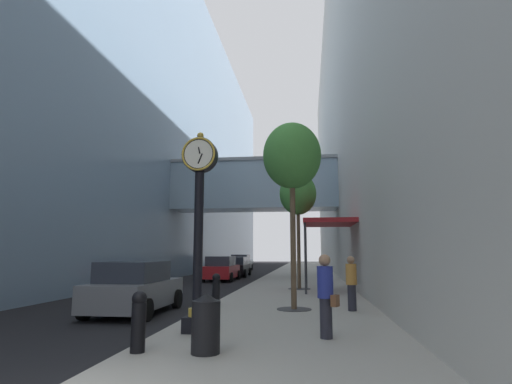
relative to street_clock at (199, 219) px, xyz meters
name	(u,v)px	position (x,y,z in m)	size (l,w,h in m)	color
ground_plane	(264,278)	(-0.87, 21.85, -2.72)	(110.00, 110.00, 0.00)	black
sidewalk_right	(302,275)	(1.93, 24.85, -2.65)	(5.61, 80.00, 0.14)	#9E998E
building_block_left	(147,123)	(-12.05, 24.82, 11.00)	(21.67, 80.00, 27.54)	#758EA8
building_block_right	(384,110)	(9.24, 24.85, 11.31)	(9.00, 80.00, 28.04)	#B7B2A8
street_clock	(199,219)	(0.00, 0.00, 0.00)	(0.84, 0.55, 4.69)	black
bollard_nearest	(139,320)	(-0.54, -1.94, -2.01)	(0.28, 0.28, 1.09)	black
bollard_third	(216,289)	(-0.54, 4.30, -2.01)	(0.28, 0.28, 1.09)	black
street_tree_near	(292,157)	(2.07, 3.95, 2.36)	(1.94, 1.94, 6.11)	#333335
street_tree_mid_near	(298,195)	(2.07, 11.17, 2.11)	(1.87, 1.87, 5.83)	#333335
trash_bin	(206,322)	(0.69, -1.85, -2.04)	(0.53, 0.53, 1.05)	black
pedestrian_walking	(326,293)	(2.91, -0.29, -1.65)	(0.52, 0.46, 1.75)	#23232D
pedestrian_by_clock	(351,282)	(3.87, 3.88, -1.69)	(0.41, 0.41, 1.68)	#23232D
storefront_awning	(328,224)	(3.50, 10.30, 0.57)	(2.40, 3.60, 3.30)	maroon
car_red_near	(221,269)	(-3.43, 18.29, -1.91)	(2.09, 4.14, 1.66)	#AD191E
car_silver_mid	(241,263)	(-4.58, 33.24, -1.90)	(2.12, 4.24, 1.69)	#B7BABF
car_grey_far	(135,288)	(-2.98, 3.33, -1.92)	(2.10, 4.03, 1.64)	slate
car_black_trailing	(237,267)	(-3.28, 23.41, -1.95)	(2.01, 4.61, 1.56)	black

